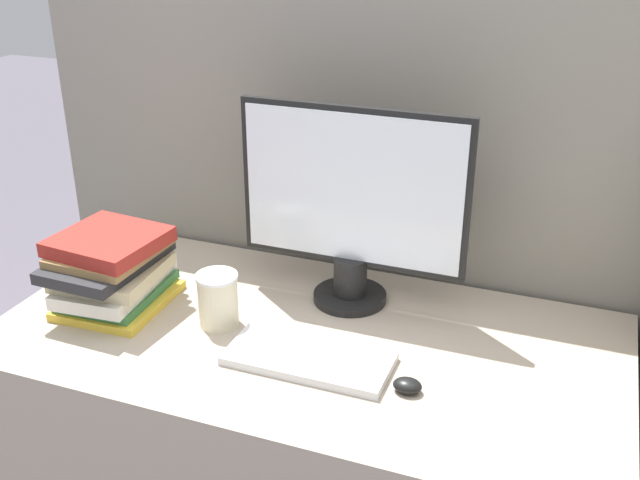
# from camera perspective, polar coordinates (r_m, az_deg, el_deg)

# --- Properties ---
(cubicle_panel_rear) EXTENTS (1.85, 0.04, 1.51)m
(cubicle_panel_rear) POSITION_cam_1_polar(r_m,az_deg,el_deg) (2.10, 3.04, -2.17)
(cubicle_panel_rear) COLOR gray
(cubicle_panel_rear) RESTS_ON ground_plane
(desk) EXTENTS (1.45, 0.74, 0.77)m
(desk) POSITION_cam_1_polar(r_m,az_deg,el_deg) (1.99, -1.01, -16.70)
(desk) COLOR tan
(desk) RESTS_ON ground_plane
(monitor) EXTENTS (0.56, 0.18, 0.50)m
(monitor) POSITION_cam_1_polar(r_m,az_deg,el_deg) (1.79, 2.44, 2.33)
(monitor) COLOR black
(monitor) RESTS_ON desk
(keyboard) EXTENTS (0.36, 0.16, 0.02)m
(keyboard) POSITION_cam_1_polar(r_m,az_deg,el_deg) (1.66, -0.85, -9.01)
(keyboard) COLOR silver
(keyboard) RESTS_ON desk
(mouse) EXTENTS (0.06, 0.05, 0.03)m
(mouse) POSITION_cam_1_polar(r_m,az_deg,el_deg) (1.58, 6.68, -10.96)
(mouse) COLOR black
(mouse) RESTS_ON desk
(coffee_cup) EXTENTS (0.10, 0.10, 0.13)m
(coffee_cup) POSITION_cam_1_polar(r_m,az_deg,el_deg) (1.78, -7.78, -4.52)
(coffee_cup) COLOR beige
(coffee_cup) RESTS_ON desk
(book_stack) EXTENTS (0.25, 0.32, 0.19)m
(book_stack) POSITION_cam_1_polar(r_m,az_deg,el_deg) (1.90, -15.52, -2.22)
(book_stack) COLOR gold
(book_stack) RESTS_ON desk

